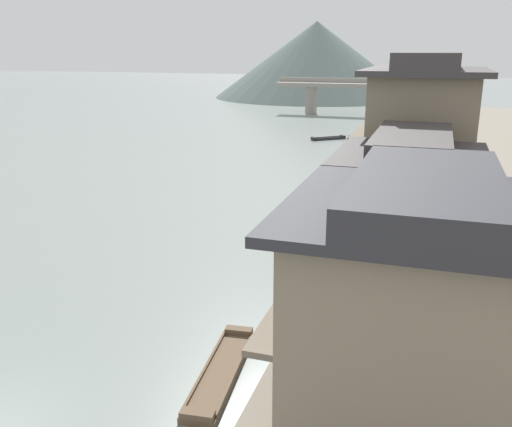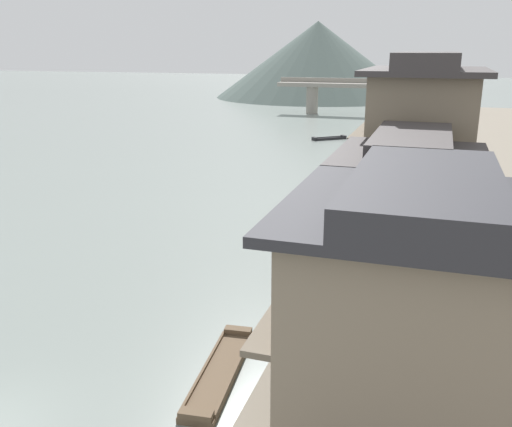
{
  "view_description": "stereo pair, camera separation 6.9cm",
  "coord_description": "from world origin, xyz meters",
  "px_view_note": "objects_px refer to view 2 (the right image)",
  "views": [
    {
      "loc": [
        10.93,
        -9.36,
        9.82
      ],
      "look_at": [
        2.49,
        16.56,
        1.67
      ],
      "focal_mm": 39.02,
      "sensor_mm": 36.0,
      "label": 1
    },
    {
      "loc": [
        11.0,
        -9.34,
        9.82
      ],
      "look_at": [
        2.49,
        16.56,
        1.67
      ],
      "focal_mm": 39.02,
      "sensor_mm": 36.0,
      "label": 2
    }
  ],
  "objects_px": {
    "boat_midriver_upstream": "(362,173)",
    "boat_moored_second": "(220,372)",
    "house_waterfront_nearest": "(416,299)",
    "boat_moored_third": "(368,158)",
    "boat_midriver_drifting": "(338,190)",
    "boat_moored_far": "(367,137)",
    "house_waterfront_tall": "(419,152)",
    "stone_bridge": "(365,91)",
    "house_waterfront_second": "(406,220)",
    "boat_moored_nearest": "(329,138)"
  },
  "relations": [
    {
      "from": "boat_moored_second",
      "to": "boat_moored_far",
      "type": "height_order",
      "value": "boat_moored_second"
    },
    {
      "from": "house_waterfront_tall",
      "to": "house_waterfront_second",
      "type": "bearing_deg",
      "value": -90.62
    },
    {
      "from": "boat_moored_third",
      "to": "boat_midriver_upstream",
      "type": "height_order",
      "value": "boat_midriver_upstream"
    },
    {
      "from": "stone_bridge",
      "to": "house_waterfront_tall",
      "type": "bearing_deg",
      "value": -80.15
    },
    {
      "from": "boat_midriver_upstream",
      "to": "boat_moored_second",
      "type": "bearing_deg",
      "value": -90.52
    },
    {
      "from": "boat_moored_far",
      "to": "boat_midriver_drifting",
      "type": "relative_size",
      "value": 1.06
    },
    {
      "from": "stone_bridge",
      "to": "boat_moored_third",
      "type": "bearing_deg",
      "value": -81.63
    },
    {
      "from": "boat_moored_nearest",
      "to": "boat_moored_second",
      "type": "xyz_separation_m",
      "value": [
        5.7,
        -47.1,
        0.01
      ]
    },
    {
      "from": "boat_moored_far",
      "to": "stone_bridge",
      "type": "distance_m",
      "value": 22.44
    },
    {
      "from": "boat_moored_second",
      "to": "boat_moored_far",
      "type": "distance_m",
      "value": 49.66
    },
    {
      "from": "boat_moored_nearest",
      "to": "stone_bridge",
      "type": "relative_size",
      "value": 0.13
    },
    {
      "from": "house_waterfront_second",
      "to": "house_waterfront_tall",
      "type": "bearing_deg",
      "value": 89.38
    },
    {
      "from": "boat_moored_third",
      "to": "house_waterfront_nearest",
      "type": "bearing_deg",
      "value": -81.37
    },
    {
      "from": "boat_midriver_drifting",
      "to": "boat_moored_nearest",
      "type": "bearing_deg",
      "value": 102.38
    },
    {
      "from": "house_waterfront_second",
      "to": "house_waterfront_tall",
      "type": "xyz_separation_m",
      "value": [
        0.08,
        6.9,
        1.29
      ]
    },
    {
      "from": "boat_midriver_upstream",
      "to": "boat_moored_nearest",
      "type": "bearing_deg",
      "value": 109.27
    },
    {
      "from": "house_waterfront_second",
      "to": "stone_bridge",
      "type": "distance_m",
      "value": 66.67
    },
    {
      "from": "boat_moored_third",
      "to": "boat_midriver_upstream",
      "type": "bearing_deg",
      "value": -87.0
    },
    {
      "from": "boat_moored_second",
      "to": "boat_moored_far",
      "type": "xyz_separation_m",
      "value": [
        -1.89,
        49.62,
        -0.0
      ]
    },
    {
      "from": "boat_moored_far",
      "to": "boat_midriver_upstream",
      "type": "distance_m",
      "value": 19.71
    },
    {
      "from": "boat_midriver_upstream",
      "to": "house_waterfront_nearest",
      "type": "relative_size",
      "value": 0.67
    },
    {
      "from": "boat_moored_third",
      "to": "boat_moored_far",
      "type": "distance_m",
      "value": 12.96
    },
    {
      "from": "boat_moored_third",
      "to": "house_waterfront_second",
      "type": "bearing_deg",
      "value": -80.77
    },
    {
      "from": "boat_moored_nearest",
      "to": "boat_moored_far",
      "type": "height_order",
      "value": "boat_moored_far"
    },
    {
      "from": "boat_moored_far",
      "to": "boat_midriver_upstream",
      "type": "xyz_separation_m",
      "value": [
        2.16,
        -19.59,
        0.03
      ]
    },
    {
      "from": "house_waterfront_nearest",
      "to": "boat_moored_third",
      "type": "bearing_deg",
      "value": 98.63
    },
    {
      "from": "boat_midriver_upstream",
      "to": "boat_moored_far",
      "type": "bearing_deg",
      "value": 96.29
    },
    {
      "from": "boat_moored_far",
      "to": "house_waterfront_tall",
      "type": "xyz_separation_m",
      "value": [
        6.94,
        -37.06,
        5.06
      ]
    },
    {
      "from": "boat_midriver_drifting",
      "to": "boat_midriver_upstream",
      "type": "bearing_deg",
      "value": 83.23
    },
    {
      "from": "boat_midriver_upstream",
      "to": "stone_bridge",
      "type": "relative_size",
      "value": 0.18
    },
    {
      "from": "boat_midriver_drifting",
      "to": "house_waterfront_nearest",
      "type": "relative_size",
      "value": 0.5
    },
    {
      "from": "boat_moored_second",
      "to": "boat_midriver_drifting",
      "type": "xyz_separation_m",
      "value": [
        -0.51,
        23.47,
        0.15
      ]
    },
    {
      "from": "stone_bridge",
      "to": "boat_moored_far",
      "type": "bearing_deg",
      "value": -81.42
    },
    {
      "from": "boat_midriver_upstream",
      "to": "house_waterfront_tall",
      "type": "relative_size",
      "value": 0.56
    },
    {
      "from": "house_waterfront_second",
      "to": "house_waterfront_tall",
      "type": "height_order",
      "value": "house_waterfront_tall"
    },
    {
      "from": "house_waterfront_nearest",
      "to": "house_waterfront_second",
      "type": "bearing_deg",
      "value": 95.77
    },
    {
      "from": "boat_moored_third",
      "to": "stone_bridge",
      "type": "bearing_deg",
      "value": 98.37
    },
    {
      "from": "boat_moored_second",
      "to": "house_waterfront_tall",
      "type": "height_order",
      "value": "house_waterfront_tall"
    },
    {
      "from": "house_waterfront_nearest",
      "to": "house_waterfront_tall",
      "type": "relative_size",
      "value": 0.82
    },
    {
      "from": "boat_moored_second",
      "to": "boat_moored_third",
      "type": "height_order",
      "value": "boat_moored_third"
    },
    {
      "from": "boat_moored_third",
      "to": "boat_midriver_drifting",
      "type": "distance_m",
      "value": 13.33
    },
    {
      "from": "house_waterfront_nearest",
      "to": "house_waterfront_tall",
      "type": "distance_m",
      "value": 13.57
    },
    {
      "from": "boat_moored_nearest",
      "to": "house_waterfront_nearest",
      "type": "bearing_deg",
      "value": -76.72
    },
    {
      "from": "stone_bridge",
      "to": "house_waterfront_second",
      "type": "bearing_deg",
      "value": -81.23
    },
    {
      "from": "boat_moored_second",
      "to": "boat_moored_third",
      "type": "distance_m",
      "value": 36.79
    },
    {
      "from": "house_waterfront_second",
      "to": "boat_midriver_upstream",
      "type": "bearing_deg",
      "value": 100.92
    },
    {
      "from": "boat_midriver_upstream",
      "to": "stone_bridge",
      "type": "distance_m",
      "value": 42.01
    },
    {
      "from": "boat_moored_second",
      "to": "house_waterfront_nearest",
      "type": "height_order",
      "value": "house_waterfront_nearest"
    },
    {
      "from": "boat_moored_second",
      "to": "boat_moored_third",
      "type": "bearing_deg",
      "value": 90.13
    },
    {
      "from": "boat_moored_third",
      "to": "boat_moored_second",
      "type": "bearing_deg",
      "value": -89.87
    }
  ]
}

